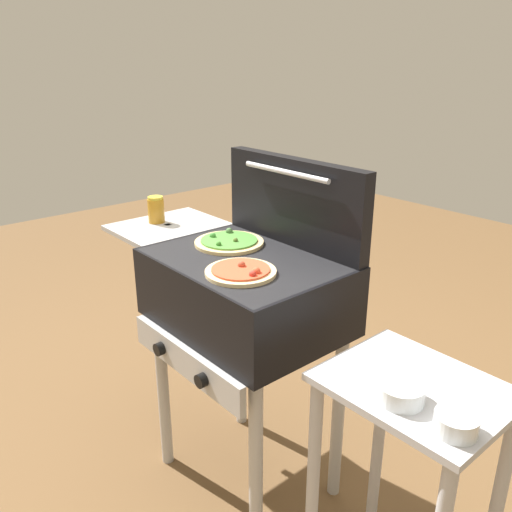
# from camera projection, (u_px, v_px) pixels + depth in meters

# --- Properties ---
(ground_plane) EXTENTS (8.00, 8.00, 0.00)m
(ground_plane) POSITION_uv_depth(u_px,v_px,m) (248.00, 475.00, 2.05)
(ground_plane) COLOR brown
(grill) EXTENTS (0.96, 0.53, 0.90)m
(grill) POSITION_uv_depth(u_px,v_px,m) (243.00, 297.00, 1.79)
(grill) COLOR black
(grill) RESTS_ON ground_plane
(grill_lid_open) EXTENTS (0.63, 0.08, 0.30)m
(grill_lid_open) POSITION_uv_depth(u_px,v_px,m) (294.00, 202.00, 1.81)
(grill_lid_open) COLOR black
(grill_lid_open) RESTS_ON grill
(pizza_veggie) EXTENTS (0.24, 0.24, 0.03)m
(pizza_veggie) POSITION_uv_depth(u_px,v_px,m) (229.00, 242.00, 1.86)
(pizza_veggie) COLOR #E0C17F
(pizza_veggie) RESTS_ON grill
(pizza_pepperoni) EXTENTS (0.22, 0.22, 0.03)m
(pizza_pepperoni) POSITION_uv_depth(u_px,v_px,m) (241.00, 271.00, 1.60)
(pizza_pepperoni) COLOR beige
(pizza_pepperoni) RESTS_ON grill
(sauce_jar) EXTENTS (0.06, 0.06, 0.10)m
(sauce_jar) POSITION_uv_depth(u_px,v_px,m) (156.00, 210.00, 2.08)
(sauce_jar) COLOR #B77A1E
(sauce_jar) RESTS_ON grill
(prep_table) EXTENTS (0.44, 0.36, 0.75)m
(prep_table) POSITION_uv_depth(u_px,v_px,m) (407.00, 454.00, 1.39)
(prep_table) COLOR #B2B2B7
(prep_table) RESTS_ON ground_plane
(topping_bowl_near) EXTENTS (0.11, 0.11, 0.04)m
(topping_bowl_near) POSITION_uv_depth(u_px,v_px,m) (401.00, 393.00, 1.25)
(topping_bowl_near) COLOR silver
(topping_bowl_near) RESTS_ON prep_table
(topping_bowl_far) EXTENTS (0.10, 0.10, 0.04)m
(topping_bowl_far) POSITION_uv_depth(u_px,v_px,m) (456.00, 424.00, 1.14)
(topping_bowl_far) COLOR silver
(topping_bowl_far) RESTS_ON prep_table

